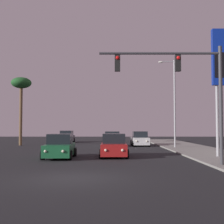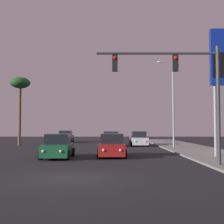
{
  "view_description": "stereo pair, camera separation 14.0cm",
  "coord_description": "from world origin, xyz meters",
  "px_view_note": "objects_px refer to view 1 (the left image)",
  "views": [
    {
      "loc": [
        1.65,
        -13.19,
        2.13
      ],
      "look_at": [
        1.72,
        8.29,
        3.2
      ],
      "focal_mm": 50.0,
      "sensor_mm": 36.0,
      "label": 1
    },
    {
      "loc": [
        1.79,
        -13.19,
        2.13
      ],
      "look_at": [
        1.72,
        8.29,
        3.2
      ],
      "focal_mm": 50.0,
      "sensor_mm": 36.0,
      "label": 2
    }
  ],
  "objects_px": {
    "car_red": "(113,146)",
    "street_lamp": "(172,99)",
    "car_grey": "(66,137)",
    "car_silver": "(111,140)",
    "car_white": "(139,139)",
    "palm_tree_mid": "(20,86)",
    "traffic_light_mast": "(185,81)",
    "car_green": "(59,147)"
  },
  "relations": [
    {
      "from": "car_grey",
      "to": "palm_tree_mid",
      "type": "xyz_separation_m",
      "value": [
        -4.41,
        -7.48,
        6.31
      ]
    },
    {
      "from": "car_white",
      "to": "car_green",
      "type": "xyz_separation_m",
      "value": [
        -6.91,
        -14.42,
        0.0
      ]
    },
    {
      "from": "car_grey",
      "to": "car_red",
      "type": "relative_size",
      "value": 1.01
    },
    {
      "from": "palm_tree_mid",
      "to": "car_silver",
      "type": "bearing_deg",
      "value": -8.18
    },
    {
      "from": "car_green",
      "to": "palm_tree_mid",
      "type": "distance_m",
      "value": 18.07
    },
    {
      "from": "traffic_light_mast",
      "to": "street_lamp",
      "type": "distance_m",
      "value": 15.21
    },
    {
      "from": "traffic_light_mast",
      "to": "palm_tree_mid",
      "type": "relative_size",
      "value": 0.83
    },
    {
      "from": "car_silver",
      "to": "street_lamp",
      "type": "xyz_separation_m",
      "value": [
        6.29,
        -3.61,
        4.36
      ]
    },
    {
      "from": "car_white",
      "to": "street_lamp",
      "type": "relative_size",
      "value": 0.48
    },
    {
      "from": "car_green",
      "to": "street_lamp",
      "type": "distance_m",
      "value": 14.87
    },
    {
      "from": "car_silver",
      "to": "car_white",
      "type": "xyz_separation_m",
      "value": [
        3.2,
        0.7,
        0.0
      ]
    },
    {
      "from": "car_silver",
      "to": "car_white",
      "type": "bearing_deg",
      "value": -166.03
    },
    {
      "from": "car_green",
      "to": "palm_tree_mid",
      "type": "height_order",
      "value": "palm_tree_mid"
    },
    {
      "from": "street_lamp",
      "to": "car_silver",
      "type": "bearing_deg",
      "value": 150.16
    },
    {
      "from": "palm_tree_mid",
      "to": "car_white",
      "type": "bearing_deg",
      "value": -3.53
    },
    {
      "from": "car_red",
      "to": "car_green",
      "type": "height_order",
      "value": "same"
    },
    {
      "from": "car_silver",
      "to": "car_red",
      "type": "bearing_deg",
      "value": 92.02
    },
    {
      "from": "car_green",
      "to": "car_silver",
      "type": "bearing_deg",
      "value": -106.88
    },
    {
      "from": "traffic_light_mast",
      "to": "palm_tree_mid",
      "type": "xyz_separation_m",
      "value": [
        -14.98,
        20.21,
        2.38
      ]
    },
    {
      "from": "car_green",
      "to": "car_white",
      "type": "bearing_deg",
      "value": -117.37
    },
    {
      "from": "car_grey",
      "to": "car_red",
      "type": "height_order",
      "value": "same"
    },
    {
      "from": "car_red",
      "to": "street_lamp",
      "type": "distance_m",
      "value": 11.92
    },
    {
      "from": "car_silver",
      "to": "palm_tree_mid",
      "type": "relative_size",
      "value": 0.53
    },
    {
      "from": "car_red",
      "to": "street_lamp",
      "type": "xyz_separation_m",
      "value": [
        6.2,
        9.2,
        4.36
      ]
    },
    {
      "from": "traffic_light_mast",
      "to": "car_green",
      "type": "bearing_deg",
      "value": 147.53
    },
    {
      "from": "car_grey",
      "to": "car_red",
      "type": "xyz_separation_m",
      "value": [
        6.64,
        -21.86,
        0.0
      ]
    },
    {
      "from": "car_silver",
      "to": "palm_tree_mid",
      "type": "height_order",
      "value": "palm_tree_mid"
    },
    {
      "from": "car_silver",
      "to": "traffic_light_mast",
      "type": "relative_size",
      "value": 0.64
    },
    {
      "from": "car_red",
      "to": "traffic_light_mast",
      "type": "height_order",
      "value": "traffic_light_mast"
    },
    {
      "from": "car_grey",
      "to": "car_white",
      "type": "bearing_deg",
      "value": 141.41
    },
    {
      "from": "car_green",
      "to": "traffic_light_mast",
      "type": "bearing_deg",
      "value": 145.75
    },
    {
      "from": "car_silver",
      "to": "car_white",
      "type": "height_order",
      "value": "same"
    },
    {
      "from": "car_white",
      "to": "car_grey",
      "type": "bearing_deg",
      "value": -41.3
    },
    {
      "from": "car_red",
      "to": "car_green",
      "type": "distance_m",
      "value": 3.9
    },
    {
      "from": "car_white",
      "to": "street_lamp",
      "type": "bearing_deg",
      "value": 124.84
    },
    {
      "from": "car_grey",
      "to": "car_green",
      "type": "bearing_deg",
      "value": 99.09
    },
    {
      "from": "palm_tree_mid",
      "to": "traffic_light_mast",
      "type": "bearing_deg",
      "value": -53.46
    },
    {
      "from": "car_grey",
      "to": "traffic_light_mast",
      "type": "bearing_deg",
      "value": 112.86
    },
    {
      "from": "street_lamp",
      "to": "palm_tree_mid",
      "type": "xyz_separation_m",
      "value": [
        -17.24,
        5.18,
        1.96
      ]
    },
    {
      "from": "car_red",
      "to": "car_green",
      "type": "relative_size",
      "value": 0.99
    },
    {
      "from": "car_grey",
      "to": "street_lamp",
      "type": "height_order",
      "value": "street_lamp"
    },
    {
      "from": "street_lamp",
      "to": "car_grey",
      "type": "bearing_deg",
      "value": 135.41
    }
  ]
}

